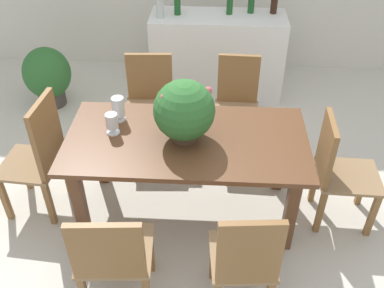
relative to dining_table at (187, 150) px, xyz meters
The scene contains 19 objects.
ground_plane 0.66m from the dining_table, 90.00° to the left, with size 7.04×7.04×0.00m, color beige.
dining_table is the anchor object (origin of this frame).
chair_far_left 1.01m from the dining_table, 114.35° to the left, with size 0.49×0.49×0.94m.
chair_near_left 1.00m from the dining_table, 113.87° to the right, with size 0.50×0.47×0.92m.
chair_head_end 1.15m from the dining_table, behind, with size 0.49×0.48×1.05m.
chair_near_right 1.00m from the dining_table, 65.32° to the right, with size 0.44×0.45×0.98m.
chair_foot_end 1.16m from the dining_table, ahead, with size 0.49×0.44×0.95m.
chair_far_right 1.00m from the dining_table, 65.67° to the left, with size 0.43×0.48×0.95m.
flower_centerpiece 0.36m from the dining_table, 165.88° to the right, with size 0.44×0.44×0.47m.
crystal_vase_left 0.62m from the dining_table, 158.70° to the left, with size 0.10×0.10×0.20m.
crystal_vase_center_near 0.59m from the dining_table, behind, with size 0.10×0.10×0.17m.
wine_glass 0.38m from the dining_table, 92.01° to the left, with size 0.07×0.07×0.15m.
kitchen_counter 1.94m from the dining_table, 83.64° to the left, with size 1.46×0.52×0.95m, color silver.
wine_bottle_amber 2.04m from the dining_table, 80.60° to the left, with size 0.07×0.07×0.28m.
wine_bottle_dark 2.22m from the dining_table, 68.49° to the left, with size 0.07×0.07×0.31m.
wine_bottle_clear 2.14m from the dining_table, 74.64° to the left, with size 0.07×0.07×0.24m.
wine_bottle_tall 1.92m from the dining_table, 102.22° to the left, with size 0.08×0.08×0.28m.
wine_bottle_green 1.99m from the dining_table, 96.61° to the left, with size 0.07×0.07×0.25m.
potted_plant_floor 2.30m from the dining_table, 136.17° to the left, with size 0.52×0.52×0.68m.
Camera 1 is at (0.19, -2.65, 2.71)m, focal length 40.67 mm.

